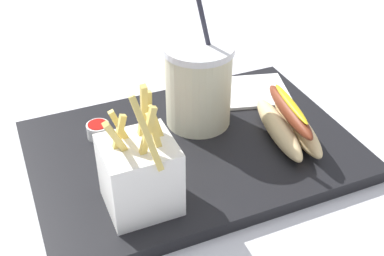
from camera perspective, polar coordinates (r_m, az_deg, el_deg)
The scene contains 9 objects.
ground_plane at distance 0.75m, azimuth 0.00°, elevation -3.74°, with size 2.40×2.40×0.02m, color silver.
food_tray at distance 0.73m, azimuth 0.00°, elevation -2.53°, with size 0.47×0.32×0.02m, color black.
soda_cup at distance 0.74m, azimuth 0.75°, elevation 5.05°, with size 0.10×0.10×0.21m.
fries_basket at distance 0.60m, azimuth -6.04°, elevation -5.23°, with size 0.09×0.09×0.17m.
hot_dog_1 at distance 0.74m, azimuth 11.05°, elevation 0.52°, with size 0.08×0.16×0.06m.
ketchup_cup_1 at distance 0.69m, azimuth -3.84°, elevation -3.36°, with size 0.03×0.03×0.02m.
ketchup_cup_2 at distance 0.75m, azimuth -10.79°, elevation -0.19°, with size 0.03×0.03×0.02m.
ketchup_cup_3 at distance 0.70m, azimuth -8.54°, elevation -2.79°, with size 0.04×0.04×0.02m.
napkin_stack at distance 0.86m, azimuth 7.25°, elevation 4.27°, with size 0.11×0.10×0.01m, color white.
Camera 1 is at (-0.23, -0.53, 0.46)m, focal length 46.14 mm.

